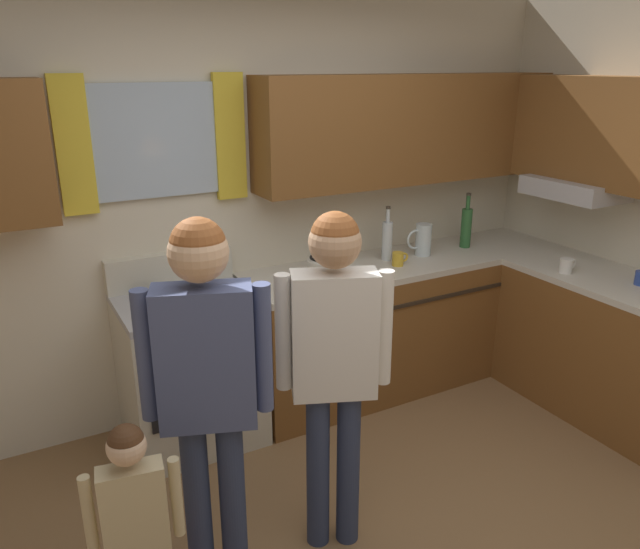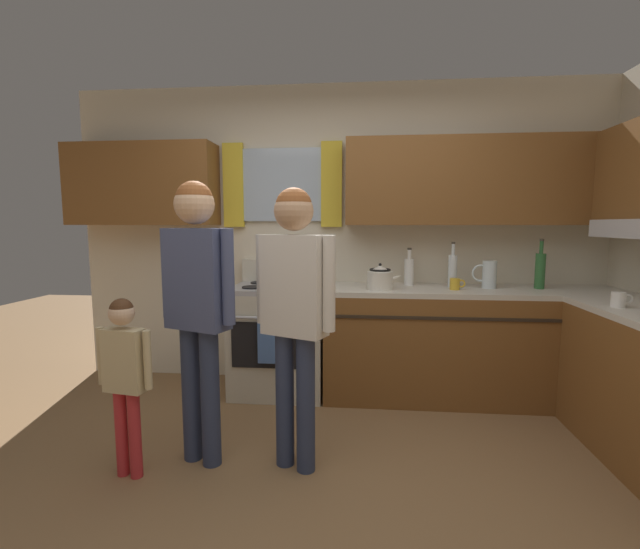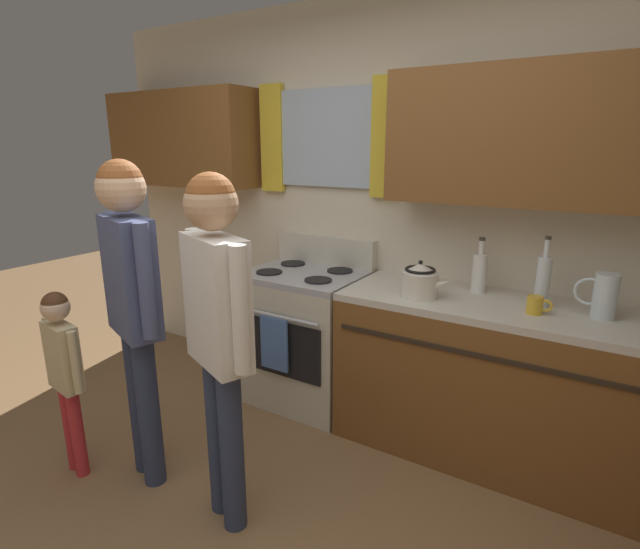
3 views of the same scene
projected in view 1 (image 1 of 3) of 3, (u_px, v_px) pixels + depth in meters
name	position (u px, v px, depth m)	size (l,w,h in m)	color
back_wall_unit	(243.00, 182.00, 3.71)	(4.60, 0.42, 2.60)	beige
kitchen_counter_run	(477.00, 330.00, 4.15)	(2.34, 1.99, 0.90)	brown
stove_oven	(190.00, 368.00, 3.60)	(0.75, 0.67, 1.10)	beige
bottle_wine_green	(466.00, 227.00, 4.38)	(0.08, 0.08, 0.39)	#2D6633
bottle_tall_clear	(387.00, 240.00, 4.10)	(0.07, 0.07, 0.37)	silver
bottle_milk_white	(337.00, 246.00, 4.02)	(0.08, 0.08, 0.31)	white
mug_ceramic_white	(567.00, 265.00, 3.87)	(0.13, 0.08, 0.09)	white
mug_mustard_yellow	(398.00, 259.00, 4.01)	(0.12, 0.08, 0.09)	gold
stovetop_kettle	(323.00, 267.00, 3.70)	(0.27, 0.20, 0.21)	silver
water_pitcher	(422.00, 240.00, 4.21)	(0.19, 0.11, 0.22)	silver
adult_holding_child	(206.00, 372.00, 2.35)	(0.48, 0.28, 1.65)	#2D3856
adult_in_plaid	(334.00, 348.00, 2.61)	(0.47, 0.28, 1.61)	#2D3856
small_child	(135.00, 518.00, 2.17)	(0.34, 0.14, 1.01)	red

